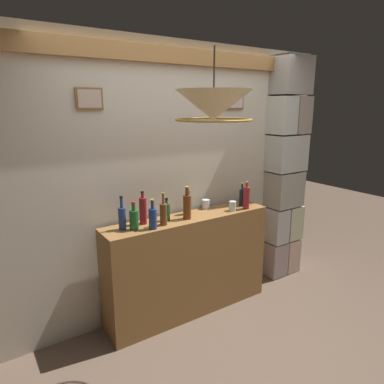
# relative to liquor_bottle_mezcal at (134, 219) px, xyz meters

# --- Properties ---
(ground_plane) EXTENTS (12.00, 12.00, 0.00)m
(ground_plane) POSITION_rel_liquor_bottle_mezcal_xyz_m (0.57, -0.82, -1.08)
(ground_plane) COLOR brown
(panelled_rear_partition) EXTENTS (3.66, 0.15, 2.58)m
(panelled_rear_partition) POSITION_rel_liquor_bottle_mezcal_xyz_m (0.57, 0.27, 0.29)
(panelled_rear_partition) COLOR beige
(panelled_rear_partition) RESTS_ON ground
(stone_pillar) EXTENTS (0.47, 0.33, 2.51)m
(stone_pillar) POSITION_rel_liquor_bottle_mezcal_xyz_m (1.95, 0.13, 0.18)
(stone_pillar) COLOR gray
(stone_pillar) RESTS_ON ground
(bar_shelf_unit) EXTENTS (1.68, 0.34, 0.98)m
(bar_shelf_unit) POSITION_rel_liquor_bottle_mezcal_xyz_m (0.57, 0.03, -0.58)
(bar_shelf_unit) COLOR olive
(bar_shelf_unit) RESTS_ON ground
(liquor_bottle_mezcal) EXTENTS (0.08, 0.08, 0.24)m
(liquor_bottle_mezcal) POSITION_rel_liquor_bottle_mezcal_xyz_m (0.00, 0.00, 0.00)
(liquor_bottle_mezcal) COLOR #185824
(liquor_bottle_mezcal) RESTS_ON bar_shelf_unit
(liquor_bottle_tequila) EXTENTS (0.06, 0.06, 0.22)m
(liquor_bottle_tequila) POSITION_rel_liquor_bottle_mezcal_xyz_m (0.61, 0.11, 0.00)
(liquor_bottle_tequila) COLOR black
(liquor_bottle_tequila) RESTS_ON bar_shelf_unit
(liquor_bottle_sherry) EXTENTS (0.07, 0.07, 0.30)m
(liquor_bottle_sherry) POSITION_rel_liquor_bottle_mezcal_xyz_m (0.13, 0.09, 0.03)
(liquor_bottle_sherry) COLOR maroon
(liquor_bottle_sherry) RESTS_ON bar_shelf_unit
(liquor_bottle_brandy) EXTENTS (0.07, 0.07, 0.31)m
(liquor_bottle_brandy) POSITION_rel_liquor_bottle_mezcal_xyz_m (0.53, -0.01, 0.03)
(liquor_bottle_brandy) COLOR brown
(liquor_bottle_brandy) RESTS_ON bar_shelf_unit
(liquor_bottle_rye) EXTENTS (0.05, 0.05, 0.25)m
(liquor_bottle_rye) POSITION_rel_liquor_bottle_mezcal_xyz_m (1.22, 0.02, 0.00)
(liquor_bottle_rye) COLOR black
(liquor_bottle_rye) RESTS_ON bar_shelf_unit
(liquor_bottle_whiskey) EXTENTS (0.07, 0.07, 0.28)m
(liquor_bottle_whiskey) POSITION_rel_liquor_bottle_mezcal_xyz_m (1.19, -0.07, 0.02)
(liquor_bottle_whiskey) COLOR maroon
(liquor_bottle_whiskey) RESTS_ON bar_shelf_unit
(liquor_bottle_amaro) EXTENTS (0.07, 0.07, 0.26)m
(liquor_bottle_amaro) POSITION_rel_liquor_bottle_mezcal_xyz_m (0.14, -0.07, 0.01)
(liquor_bottle_amaro) COLOR navy
(liquor_bottle_amaro) RESTS_ON bar_shelf_unit
(liquor_bottle_port) EXTENTS (0.06, 0.06, 0.29)m
(liquor_bottle_port) POSITION_rel_liquor_bottle_mezcal_xyz_m (0.26, -0.04, 0.01)
(liquor_bottle_port) COLOR brown
(liquor_bottle_port) RESTS_ON bar_shelf_unit
(liquor_bottle_gin) EXTENTS (0.06, 0.06, 0.29)m
(liquor_bottle_gin) POSITION_rel_liquor_bottle_mezcal_xyz_m (-0.08, 0.06, 0.01)
(liquor_bottle_gin) COLOR navy
(liquor_bottle_gin) RESTS_ON bar_shelf_unit
(liquor_bottle_rum) EXTENTS (0.06, 0.06, 0.21)m
(liquor_bottle_rum) POSITION_rel_liquor_bottle_mezcal_xyz_m (0.35, 0.06, -0.01)
(liquor_bottle_rum) COLOR #194C25
(liquor_bottle_rum) RESTS_ON bar_shelf_unit
(glass_tumbler_rocks) EXTENTS (0.07, 0.07, 0.10)m
(glass_tumbler_rocks) POSITION_rel_liquor_bottle_mezcal_xyz_m (1.04, -0.05, -0.04)
(glass_tumbler_rocks) COLOR silver
(glass_tumbler_rocks) RESTS_ON bar_shelf_unit
(glass_tumbler_highball) EXTENTS (0.08, 0.08, 0.09)m
(glass_tumbler_highball) POSITION_rel_liquor_bottle_mezcal_xyz_m (0.86, 0.15, -0.05)
(glass_tumbler_highball) COLOR silver
(glass_tumbler_highball) RESTS_ON bar_shelf_unit
(pendant_lamp) EXTENTS (0.52, 0.52, 0.48)m
(pendant_lamp) POSITION_rel_liquor_bottle_mezcal_xyz_m (0.32, -0.65, 0.92)
(pendant_lamp) COLOR beige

